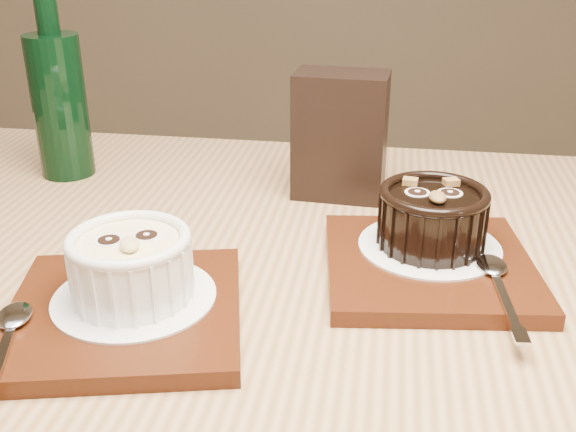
% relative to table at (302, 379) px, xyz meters
% --- Properties ---
extents(table, '(1.26, 0.90, 0.75)m').
position_rel_table_xyz_m(table, '(0.00, 0.00, 0.00)').
color(table, '#986C42').
rests_on(table, ground).
extents(tray_left, '(0.20, 0.20, 0.01)m').
position_rel_table_xyz_m(tray_left, '(-0.14, -0.05, 0.10)').
color(tray_left, '#451C0B').
rests_on(tray_left, table).
extents(doily_left, '(0.13, 0.13, 0.00)m').
position_rel_table_xyz_m(doily_left, '(-0.13, -0.04, 0.11)').
color(doily_left, white).
rests_on(doily_left, tray_left).
extents(ramekin_white, '(0.10, 0.10, 0.06)m').
position_rel_table_xyz_m(ramekin_white, '(-0.13, -0.04, 0.14)').
color(ramekin_white, white).
rests_on(ramekin_white, doily_left).
extents(spoon_left, '(0.06, 0.14, 0.01)m').
position_rel_table_xyz_m(spoon_left, '(-0.21, -0.11, 0.11)').
color(spoon_left, silver).
rests_on(spoon_left, tray_left).
extents(tray_right, '(0.19, 0.19, 0.01)m').
position_rel_table_xyz_m(tray_right, '(0.11, 0.04, 0.10)').
color(tray_right, '#451C0B').
rests_on(tray_right, table).
extents(doily_right, '(0.13, 0.13, 0.00)m').
position_rel_table_xyz_m(doily_right, '(0.11, 0.07, 0.11)').
color(doily_right, white).
rests_on(doily_right, tray_right).
extents(ramekin_dark, '(0.10, 0.10, 0.06)m').
position_rel_table_xyz_m(ramekin_dark, '(0.11, 0.07, 0.14)').
color(ramekin_dark, black).
rests_on(ramekin_dark, doily_right).
extents(spoon_right, '(0.03, 0.13, 0.01)m').
position_rel_table_xyz_m(spoon_right, '(0.16, -0.01, 0.11)').
color(spoon_right, silver).
rests_on(spoon_right, tray_right).
extents(condiment_stand, '(0.11, 0.07, 0.14)m').
position_rel_table_xyz_m(condiment_stand, '(0.03, 0.22, 0.16)').
color(condiment_stand, black).
rests_on(condiment_stand, table).
extents(green_bottle, '(0.06, 0.06, 0.24)m').
position_rel_table_xyz_m(green_bottle, '(-0.30, 0.27, 0.18)').
color(green_bottle, black).
rests_on(green_bottle, table).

